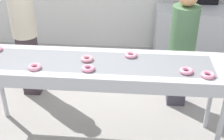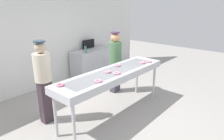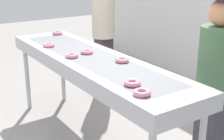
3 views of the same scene
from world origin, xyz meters
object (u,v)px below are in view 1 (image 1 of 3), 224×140
at_px(strawberry_donut_1, 35,67).
at_px(paper_cup_0, 192,2).
at_px(worker_baker, 183,41).
at_px(prep_counter, 202,35).
at_px(fryer_conveyor, 100,69).
at_px(strawberry_donut_0, 186,71).
at_px(strawberry_donut_3, 88,68).
at_px(worker_assistant, 25,32).
at_px(strawberry_donut_6, 208,75).
at_px(strawberry_donut_5, 131,55).
at_px(strawberry_donut_4, 87,59).
at_px(paper_cup_1, 176,9).

xyz_separation_m(strawberry_donut_1, paper_cup_0, (1.91, 2.49, -0.06)).
xyz_separation_m(worker_baker, prep_counter, (0.53, 1.35, -0.48)).
relative_size(fryer_conveyor, strawberry_donut_1, 20.54).
bearing_deg(strawberry_donut_1, fryer_conveyor, 16.88).
bearing_deg(strawberry_donut_1, worker_baker, 30.92).
bearing_deg(fryer_conveyor, strawberry_donut_0, -9.07).
distance_m(strawberry_donut_3, prep_counter, 2.83).
bearing_deg(strawberry_donut_0, worker_assistant, 153.51).
xyz_separation_m(strawberry_donut_6, worker_assistant, (-2.17, 1.05, -0.07)).
bearing_deg(paper_cup_0, strawberry_donut_5, -114.03).
bearing_deg(worker_assistant, strawberry_donut_3, 121.55).
height_order(strawberry_donut_6, prep_counter, strawberry_donut_6).
height_order(strawberry_donut_1, worker_baker, worker_baker).
distance_m(strawberry_donut_4, strawberry_donut_5, 0.48).
height_order(strawberry_donut_4, worker_assistant, worker_assistant).
bearing_deg(worker_assistant, paper_cup_0, -161.65).
height_order(strawberry_donut_6, worker_assistant, worker_assistant).
bearing_deg(strawberry_donut_6, worker_baker, 97.08).
height_order(worker_baker, paper_cup_0, worker_baker).
xyz_separation_m(worker_assistant, paper_cup_0, (2.38, 1.46, 0.02)).
relative_size(prep_counter, paper_cup_0, 13.65).
bearing_deg(paper_cup_1, worker_assistant, -152.29).
height_order(prep_counter, paper_cup_0, paper_cup_0).
relative_size(fryer_conveyor, strawberry_donut_6, 20.54).
relative_size(strawberry_donut_6, paper_cup_0, 1.15).
bearing_deg(paper_cup_0, prep_counter, -43.94).
bearing_deg(strawberry_donut_4, paper_cup_1, 59.74).
xyz_separation_m(strawberry_donut_1, strawberry_donut_3, (0.54, 0.02, 0.00)).
relative_size(worker_baker, worker_assistant, 0.98).
distance_m(fryer_conveyor, paper_cup_1, 2.17).
bearing_deg(strawberry_donut_1, strawberry_donut_6, -0.35).
distance_m(strawberry_donut_0, strawberry_donut_6, 0.21).
xyz_separation_m(strawberry_donut_0, strawberry_donut_5, (-0.55, 0.30, 0.00)).
height_order(strawberry_donut_0, strawberry_donut_4, same).
height_order(strawberry_donut_5, paper_cup_0, strawberry_donut_5).
bearing_deg(strawberry_donut_3, worker_assistant, 134.72).
relative_size(strawberry_donut_5, paper_cup_1, 1.15).
relative_size(strawberry_donut_5, worker_baker, 0.08).
height_order(fryer_conveyor, worker_baker, worker_baker).
distance_m(worker_baker, paper_cup_0, 1.58).
distance_m(strawberry_donut_6, paper_cup_0, 2.51).
bearing_deg(paper_cup_1, paper_cup_0, 50.63).
bearing_deg(strawberry_donut_3, worker_baker, 41.73).
xyz_separation_m(strawberry_donut_0, prep_counter, (0.61, 2.24, -0.57)).
relative_size(strawberry_donut_5, prep_counter, 0.08).
distance_m(strawberry_donut_0, strawberry_donut_3, 0.97).
bearing_deg(strawberry_donut_3, paper_cup_0, 61.05).
relative_size(worker_assistant, prep_counter, 1.06).
distance_m(strawberry_donut_5, prep_counter, 2.34).
relative_size(worker_baker, prep_counter, 1.04).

